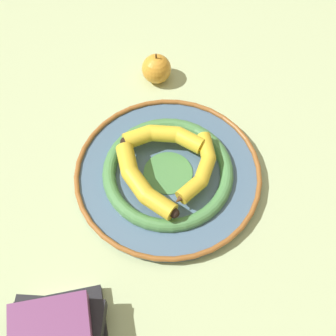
{
  "coord_description": "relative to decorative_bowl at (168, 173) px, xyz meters",
  "views": [
    {
      "loc": [
        -0.04,
        0.46,
        0.84
      ],
      "look_at": [
        0.03,
        -0.04,
        0.04
      ],
      "focal_mm": 50.0,
      "sensor_mm": 36.0,
      "label": 1
    }
  ],
  "objects": [
    {
      "name": "banana_c",
      "position": [
        -0.07,
        0.0,
        0.03
      ],
      "size": [
        0.08,
        0.18,
        0.03
      ],
      "rotation": [
        0.0,
        0.0,
        10.8
      ],
      "color": "gold",
      "rests_on": "decorative_bowl"
    },
    {
      "name": "decorative_bowl",
      "position": [
        0.0,
        0.0,
        0.0
      ],
      "size": [
        0.39,
        0.39,
        0.04
      ],
      "color": "slate",
      "rests_on": "ground_plane"
    },
    {
      "name": "ground_plane",
      "position": [
        -0.03,
        0.04,
        -0.02
      ],
      "size": [
        2.8,
        2.8,
        0.0
      ],
      "primitive_type": "plane",
      "color": "#B2C693"
    },
    {
      "name": "banana_a",
      "position": [
        0.01,
        -0.06,
        0.04
      ],
      "size": [
        0.19,
        0.06,
        0.03
      ],
      "rotation": [
        0.0,
        0.0,
        6.34
      ],
      "color": "yellow",
      "rests_on": "decorative_bowl"
    },
    {
      "name": "banana_b",
      "position": [
        0.05,
        0.05,
        0.04
      ],
      "size": [
        0.14,
        0.17,
        0.04
      ],
      "rotation": [
        0.0,
        0.0,
        8.57
      ],
      "color": "gold",
      "rests_on": "decorative_bowl"
    },
    {
      "name": "apple",
      "position": [
        0.06,
        -0.27,
        0.02
      ],
      "size": [
        0.07,
        0.07,
        0.08
      ],
      "color": "gold",
      "rests_on": "ground_plane"
    }
  ]
}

